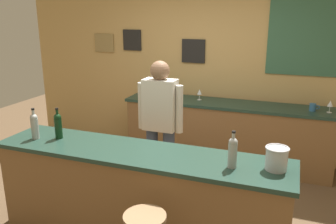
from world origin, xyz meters
name	(u,v)px	position (x,y,z in m)	size (l,w,h in m)	color
ground_plane	(156,218)	(0.00, 0.00, 0.00)	(10.00, 10.00, 0.00)	brown
back_wall	(209,61)	(0.03, 2.03, 1.41)	(6.00, 0.09, 2.80)	tan
bar_counter	(139,197)	(0.00, -0.40, 0.46)	(2.71, 0.60, 0.92)	brown
side_counter	(226,133)	(0.40, 1.65, 0.45)	(2.89, 0.56, 0.90)	brown
bartender	(160,123)	(-0.10, 0.39, 0.94)	(0.52, 0.21, 1.62)	#384766
wine_bottle_a	(35,125)	(-1.07, -0.45, 1.06)	(0.07, 0.07, 0.31)	#999E99
wine_bottle_b	(58,125)	(-0.87, -0.36, 1.06)	(0.07, 0.07, 0.31)	black
wine_bottle_c	(233,151)	(0.84, -0.44, 1.06)	(0.07, 0.07, 0.31)	#999E99
ice_bucket	(277,158)	(1.17, -0.36, 1.02)	(0.19, 0.19, 0.19)	#B7BABF
wine_glass_a	(199,92)	(-0.01, 1.69, 1.01)	(0.07, 0.07, 0.16)	silver
wine_glass_b	(330,104)	(1.69, 1.62, 1.01)	(0.07, 0.07, 0.16)	silver
coffee_mug	(313,107)	(1.50, 1.63, 0.95)	(0.12, 0.08, 0.09)	#336699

